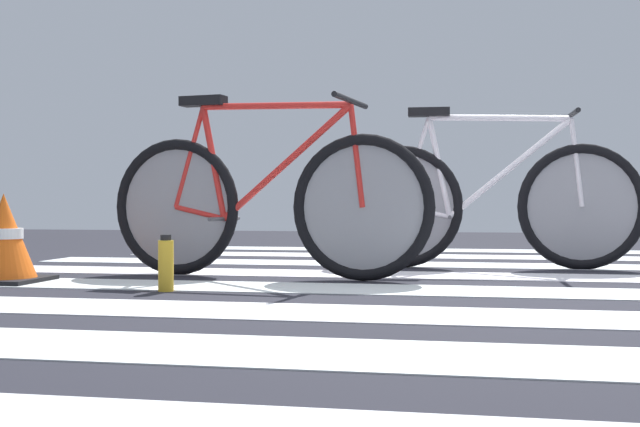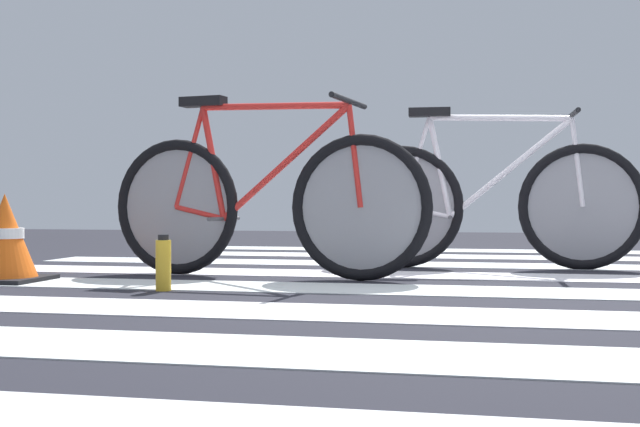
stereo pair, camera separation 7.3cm
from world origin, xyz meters
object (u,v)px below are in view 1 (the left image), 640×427
at_px(bicycle_1_of_2, 265,202).
at_px(traffic_cone, 4,241).
at_px(bicycle_2_of_2, 489,202).
at_px(water_bottle, 166,264).

relative_size(bicycle_1_of_2, traffic_cone, 4.05).
relative_size(bicycle_2_of_2, traffic_cone, 4.08).
distance_m(bicycle_2_of_2, traffic_cone, 2.62).
bearing_deg(traffic_cone, bicycle_2_of_2, 28.98).
bearing_deg(bicycle_2_of_2, water_bottle, -134.44).
distance_m(bicycle_1_of_2, water_bottle, 0.78).
bearing_deg(traffic_cone, bicycle_1_of_2, 21.68).
distance_m(bicycle_2_of_2, water_bottle, 2.05).
relative_size(water_bottle, traffic_cone, 0.57).
height_order(bicycle_2_of_2, traffic_cone, bicycle_2_of_2).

